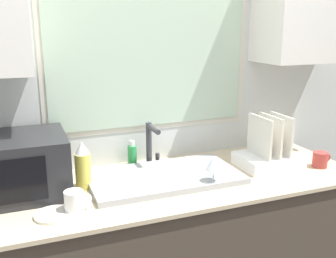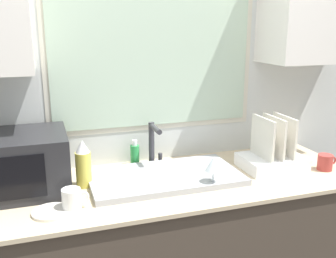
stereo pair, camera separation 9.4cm
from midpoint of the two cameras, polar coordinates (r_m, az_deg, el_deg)
name	(u,v)px [view 2 (the right image)]	position (r m, az deg, el deg)	size (l,w,h in m)	color
wall_back	(154,79)	(2.19, -0.76, 7.24)	(6.00, 0.38, 2.60)	silver
sink_basin	(165,177)	(2.01, 0.87, -6.95)	(0.76, 0.42, 0.03)	#9EA0A5
faucet	(153,141)	(2.16, -0.89, -1.72)	(0.08, 0.17, 0.24)	#333338
microwave	(21,163)	(1.95, -19.31, -4.65)	(0.43, 0.39, 0.28)	#232326
dish_rack	(272,156)	(2.23, 16.05, -3.80)	(0.33, 0.24, 0.29)	white
spray_bottle	(83,164)	(1.93, -10.82, -5.08)	(0.08, 0.08, 0.23)	#D8CC4C
soap_bottle	(135,154)	(2.19, -3.60, -3.72)	(0.05, 0.05, 0.15)	#268C3F
mug_near_sink	(72,199)	(1.72, -12.22, -9.98)	(0.12, 0.08, 0.10)	white
wine_glass	(213,165)	(1.89, 8.03, -5.22)	(0.08, 0.08, 0.16)	silver
mug_by_rack	(325,162)	(2.31, 22.97, -4.47)	(0.11, 0.08, 0.09)	#A53833
small_plate	(52,212)	(1.73, -15.01, -11.57)	(0.16, 0.16, 0.01)	silver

